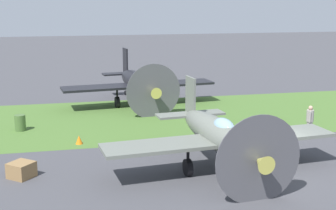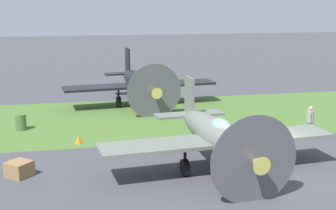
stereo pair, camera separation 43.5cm
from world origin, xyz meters
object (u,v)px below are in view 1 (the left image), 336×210
Objects in this scene: airplane_wingman at (138,82)px; ground_crew_chief at (310,121)px; supply_crate at (21,170)px; fuel_drum at (20,123)px; runway_marker_cone at (79,140)px; airplane_lead at (219,135)px.

ground_crew_chief is at bearing 120.96° from airplane_wingman.
ground_crew_chief reaches higher than supply_crate.
fuel_drum is 2.05× the size of runway_marker_cone.
ground_crew_chief is at bearing 172.90° from runway_marker_cone.
supply_crate is at bearing 94.55° from fuel_drum.
supply_crate is 4.89m from runway_marker_cone.
ground_crew_chief is 1.92× the size of fuel_drum.
fuel_drum is at bearing -85.45° from supply_crate.
airplane_wingman reaches higher than runway_marker_cone.
runway_marker_cone is at bearing 133.54° from fuel_drum.
airplane_wingman is 12.51m from ground_crew_chief.
runway_marker_cone is (11.96, -1.49, -0.69)m from ground_crew_chief.
airplane_lead is at bearing 136.86° from fuel_drum.
airplane_wingman is 9.19m from fuel_drum.
ground_crew_chief reaches higher than runway_marker_cone.
airplane_lead is 5.94× the size of ground_crew_chief.
airplane_lead reaches higher than ground_crew_chief.
fuel_drum is 1.00× the size of supply_crate.
airplane_wingman is at bearing -145.26° from fuel_drum.
fuel_drum is (7.49, 5.19, -1.12)m from airplane_wingman.
airplane_lead is 12.13m from fuel_drum.
airplane_lead is 13.52m from airplane_wingman.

